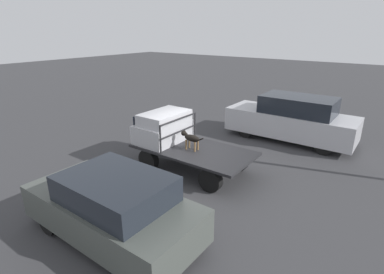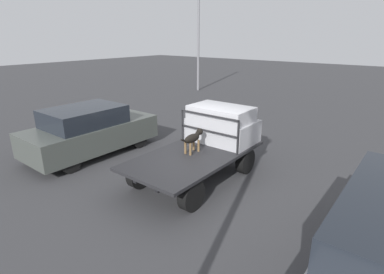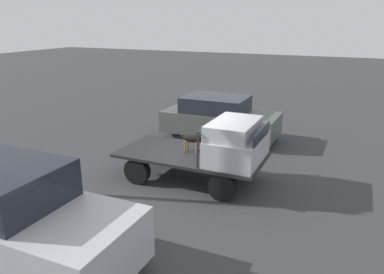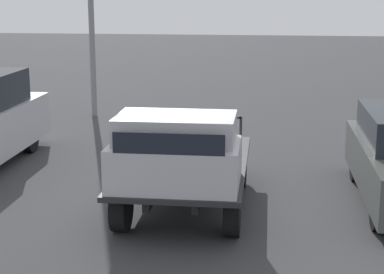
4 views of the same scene
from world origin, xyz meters
TOP-DOWN VIEW (x-y plane):
  - ground_plane at (0.00, 0.00)m, footprint 80.00×80.00m
  - flatbed_truck at (0.00, 0.00)m, footprint 3.98×2.02m
  - truck_cab at (1.27, 0.00)m, footprint 1.28×1.90m
  - truck_headboard at (0.59, 0.00)m, footprint 0.04×1.90m
  - dog at (0.04, 0.09)m, footprint 0.91×0.23m
  - parked_sedan at (-0.61, 3.87)m, footprint 4.21×1.87m
  - parked_pickup_far at (-1.66, -4.79)m, footprint 5.22×1.89m

SIDE VIEW (x-z plane):
  - ground_plane at x=0.00m, z-range 0.00..0.00m
  - flatbed_truck at x=0.00m, z-range 0.19..0.97m
  - parked_sedan at x=-0.61m, z-range 0.01..1.60m
  - parked_pickup_far at x=-1.66m, z-range -0.02..1.91m
  - dog at x=0.04m, z-range 0.86..1.48m
  - truck_cab at x=1.27m, z-range 0.75..1.80m
  - truck_headboard at x=0.59m, z-range 0.93..1.86m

